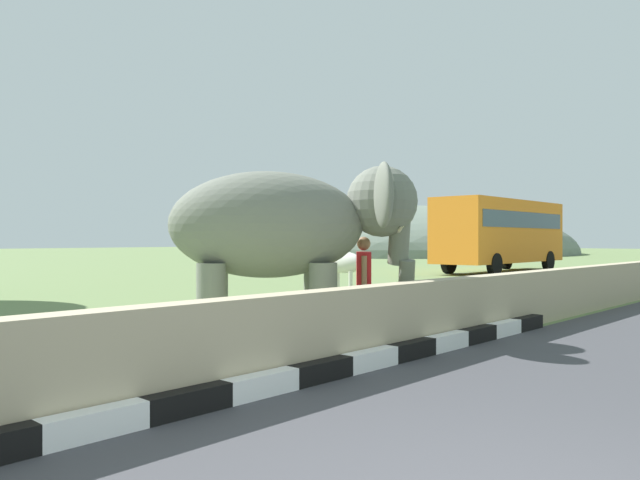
% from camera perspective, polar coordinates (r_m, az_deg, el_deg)
% --- Properties ---
extents(striped_curb, '(16.20, 0.20, 0.24)m').
position_cam_1_polar(striped_curb, '(5.68, -16.05, -15.15)').
color(striped_curb, white).
rests_on(striped_curb, ground_plane).
extents(barrier_parapet, '(28.00, 0.36, 1.00)m').
position_cam_1_polar(barrier_parapet, '(7.29, -1.13, -8.71)').
color(barrier_parapet, tan).
rests_on(barrier_parapet, ground_plane).
extents(elephant, '(3.89, 3.76, 2.81)m').
position_cam_1_polar(elephant, '(9.86, -2.81, 1.22)').
color(elephant, slate).
rests_on(elephant, ground_plane).
extents(person_handler, '(0.54, 0.48, 1.66)m').
position_cam_1_polar(person_handler, '(10.37, 4.07, -3.72)').
color(person_handler, navy).
rests_on(person_handler, ground_plane).
extents(bus_orange, '(9.49, 2.68, 3.50)m').
position_cam_1_polar(bus_orange, '(31.59, 16.42, 0.92)').
color(bus_orange, orange).
rests_on(bus_orange, ground_plane).
extents(cow_near, '(0.69, 1.90, 1.23)m').
position_cam_1_polar(cow_near, '(19.04, 2.14, -2.16)').
color(cow_near, beige).
rests_on(cow_near, ground_plane).
extents(hill_east, '(39.93, 31.94, 10.61)m').
position_cam_1_polar(hill_east, '(69.64, 9.42, -1.26)').
color(hill_east, slate).
rests_on(hill_east, ground_plane).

